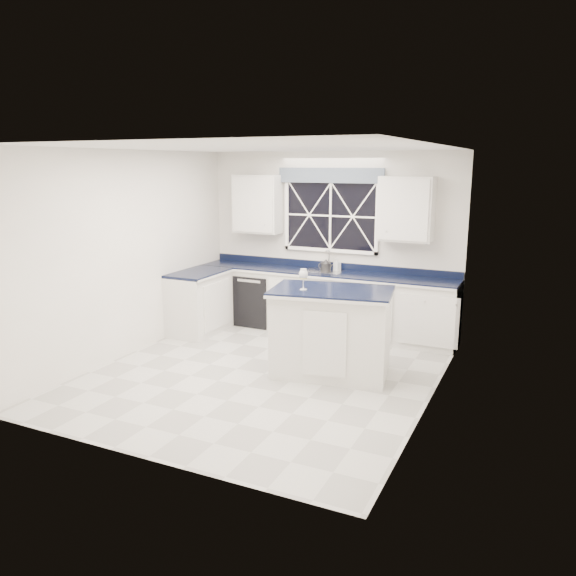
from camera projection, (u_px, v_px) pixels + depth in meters
The scene contains 13 objects.
ground at pixel (264, 374), 6.88m from camera, with size 4.50×4.50×0.00m, color beige.
back_wall at pixel (331, 242), 8.58m from camera, with size 4.00×0.10×2.70m, color white.
base_cabinets at pixel (299, 303), 8.50m from camera, with size 3.99×1.60×0.90m.
countertop at pixel (324, 273), 8.41m from camera, with size 3.98×0.64×0.04m, color black.
dishwasher at pixel (259, 298), 8.97m from camera, with size 0.60×0.58×0.82m, color black.
window at pixel (331, 210), 8.43m from camera, with size 1.65×0.09×1.26m.
upper_cabinets at pixel (328, 206), 8.31m from camera, with size 3.10×0.34×0.90m.
faucet at pixel (328, 259), 8.54m from camera, with size 0.05×0.20×0.30m.
island at pixel (331, 332), 6.77m from camera, with size 1.55×1.09×1.06m.
rug at pixel (335, 346), 7.90m from camera, with size 1.23×0.90×0.02m.
kettle at pixel (326, 266), 8.39m from camera, with size 0.26×0.18×0.18m.
wine_glass at pixel (303, 275), 6.59m from camera, with size 0.11×0.11×0.25m.
soap_bottle at pixel (337, 265), 8.44m from camera, with size 0.09×0.09×0.19m, color silver.
Camera 1 is at (3.02, -5.75, 2.52)m, focal length 35.00 mm.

